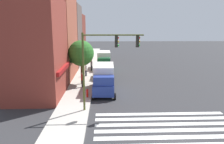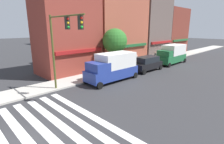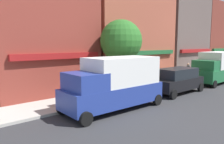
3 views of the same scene
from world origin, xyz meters
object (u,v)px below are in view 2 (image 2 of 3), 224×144
at_px(traffic_signal, 62,38).
at_px(pedestrian_white_shirt, 136,60).
at_px(street_tree, 115,41).
at_px(suv_black, 147,63).
at_px(pedestrian_grey_coat, 155,57).
at_px(fire_hydrant, 87,76).
at_px(pedestrian_red_jacket, 107,66).
at_px(box_truck_blue, 113,67).
at_px(box_truck_green, 172,54).

distance_m(traffic_signal, pedestrian_white_shirt, 14.22).
distance_m(pedestrian_white_shirt, street_tree, 5.31).
distance_m(traffic_signal, suv_black, 13.00).
bearing_deg(pedestrian_grey_coat, traffic_signal, 41.77).
xyz_separation_m(suv_black, fire_hydrant, (-8.82, 1.70, -0.42)).
height_order(pedestrian_grey_coat, pedestrian_red_jacket, same).
relative_size(suv_black, fire_hydrant, 5.62).
xyz_separation_m(pedestrian_red_jacket, pedestrian_white_shirt, (6.01, 0.08, 0.00)).
xyz_separation_m(box_truck_blue, suv_black, (6.55, 0.00, -0.56)).
bearing_deg(pedestrian_red_jacket, pedestrian_white_shirt, -75.99).
bearing_deg(fire_hydrant, box_truck_green, -6.18).
bearing_deg(suv_black, traffic_signal, -178.57).
distance_m(pedestrian_grey_coat, pedestrian_red_jacket, 10.23).
xyz_separation_m(box_truck_green, pedestrian_red_jacket, (-11.89, 2.56, -0.51)).
xyz_separation_m(pedestrian_red_jacket, street_tree, (1.61, 0.24, 2.96)).
distance_m(suv_black, fire_hydrant, 8.99).
height_order(traffic_signal, pedestrian_red_jacket, traffic_signal).
height_order(box_truck_blue, fire_hydrant, box_truck_blue).
bearing_deg(fire_hydrant, pedestrian_red_jacket, 12.68).
height_order(fire_hydrant, street_tree, street_tree).
height_order(box_truck_blue, box_truck_green, same).
distance_m(box_truck_green, pedestrian_grey_coat, 2.69).
height_order(box_truck_green, street_tree, street_tree).
height_order(box_truck_blue, suv_black, box_truck_blue).
relative_size(suv_black, street_tree, 0.86).
bearing_deg(box_truck_green, traffic_signal, 179.72).
relative_size(box_truck_green, fire_hydrant, 7.39).
bearing_deg(box_truck_blue, fire_hydrant, 144.47).
bearing_deg(traffic_signal, pedestrian_white_shirt, 11.45).
bearing_deg(box_truck_blue, suv_black, 1.38).
distance_m(box_truck_blue, fire_hydrant, 2.99).
bearing_deg(fire_hydrant, street_tree, 11.47).
xyz_separation_m(box_truck_blue, pedestrian_grey_coat, (11.77, 2.05, -0.51)).
distance_m(pedestrian_red_jacket, pedestrian_white_shirt, 6.01).
xyz_separation_m(suv_black, pedestrian_red_jacket, (-5.00, 2.56, 0.04)).
relative_size(box_truck_blue, box_truck_green, 1.01).
height_order(box_truck_green, fire_hydrant, box_truck_green).
xyz_separation_m(suv_black, pedestrian_grey_coat, (5.22, 2.05, 0.04)).
bearing_deg(box_truck_green, suv_black, 179.48).
bearing_deg(pedestrian_red_jacket, fire_hydrant, 115.94).
relative_size(pedestrian_red_jacket, pedestrian_white_shirt, 1.00).
relative_size(pedestrian_grey_coat, street_tree, 0.32).
bearing_deg(street_tree, fire_hydrant, -168.53).
distance_m(box_truck_green, pedestrian_white_shirt, 6.47).
height_order(traffic_signal, suv_black, traffic_signal).
xyz_separation_m(suv_black, box_truck_green, (6.89, -0.00, 0.56)).
bearing_deg(fire_hydrant, box_truck_blue, -36.91).
height_order(traffic_signal, box_truck_blue, traffic_signal).
bearing_deg(pedestrian_white_shirt, fire_hydrant, 174.42).
xyz_separation_m(box_truck_green, pedestrian_white_shirt, (-5.88, 2.64, -0.51)).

